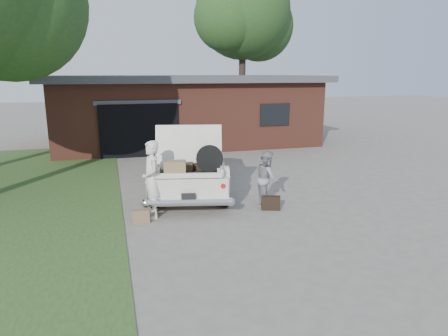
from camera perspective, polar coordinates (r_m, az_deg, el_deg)
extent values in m
plane|color=gray|center=(9.70, 0.99, -7.13)|extent=(90.00, 90.00, 0.00)
cube|color=#2D4C1E|center=(12.49, -28.53, -4.04)|extent=(6.00, 16.00, 0.02)
cube|color=brown|center=(20.60, -5.79, 8.00)|extent=(12.00, 7.00, 3.00)
cube|color=#4C4C51|center=(20.52, -5.90, 12.59)|extent=(12.80, 7.80, 0.30)
cube|color=black|center=(16.93, -12.00, 5.27)|extent=(3.20, 0.30, 2.20)
cube|color=#4C4C51|center=(16.74, -12.17, 9.14)|extent=(3.50, 0.12, 0.18)
cube|color=black|center=(18.23, 7.25, 7.59)|extent=(1.40, 0.08, 1.00)
sphere|color=#2D5222|center=(12.89, -28.56, 20.06)|extent=(4.17, 4.17, 4.17)
cylinder|color=#38281E|center=(26.92, 2.60, 12.27)|extent=(0.44, 0.44, 5.80)
sphere|color=#2D5222|center=(27.19, 2.71, 21.47)|extent=(6.01, 6.01, 6.01)
sphere|color=#2D5222|center=(28.10, 5.04, 19.47)|extent=(4.51, 4.51, 4.51)
sphere|color=#2D5222|center=(26.05, 0.58, 20.70)|extent=(4.21, 4.21, 4.21)
cube|color=white|center=(11.97, -4.76, -0.04)|extent=(2.98, 5.33, 0.65)
cube|color=#BAB8A4|center=(12.15, -4.78, 2.95)|extent=(2.06, 2.33, 0.52)
cube|color=black|center=(13.10, -4.69, 3.61)|extent=(1.54, 0.42, 0.44)
cube|color=black|center=(11.21, -4.89, 1.97)|extent=(1.54, 0.42, 0.44)
cylinder|color=black|center=(10.46, -9.81, -3.86)|extent=(0.36, 0.70, 0.66)
cylinder|color=black|center=(10.41, -0.05, -3.75)|extent=(0.36, 0.70, 0.66)
cylinder|color=black|center=(13.76, -8.27, 0.35)|extent=(0.36, 0.70, 0.66)
cylinder|color=black|center=(13.72, -0.88, 0.45)|extent=(0.36, 0.70, 0.66)
cylinder|color=silver|center=(9.56, -5.08, -4.92)|extent=(2.05, 0.63, 0.18)
cylinder|color=#A5140F|center=(9.58, -10.07, -2.65)|extent=(0.14, 0.12, 0.12)
cylinder|color=#A5140F|center=(9.53, -0.14, -2.53)|extent=(0.14, 0.12, 0.12)
cube|color=black|center=(9.50, -5.10, -4.09)|extent=(0.34, 0.10, 0.17)
cube|color=black|center=(10.03, -5.04, -0.63)|extent=(1.77, 1.42, 0.04)
cube|color=white|center=(10.07, -9.65, -0.14)|extent=(0.30, 1.09, 0.18)
cube|color=white|center=(10.02, -0.44, -0.01)|extent=(0.30, 1.09, 0.18)
cube|color=white|center=(9.48, -5.14, -1.09)|extent=(1.59, 0.41, 0.12)
cube|color=white|center=(10.28, -5.05, 2.97)|extent=(1.74, 0.75, 1.12)
cube|color=#45321D|center=(10.09, -6.28, 0.13)|extent=(0.70, 0.53, 0.20)
cube|color=olive|center=(9.64, -7.00, -0.04)|extent=(0.58, 0.44, 0.36)
cube|color=black|center=(10.28, -4.10, 0.33)|extent=(0.62, 0.48, 0.17)
cylinder|color=black|center=(9.90, -2.07, 1.34)|extent=(0.69, 0.31, 0.67)
imported|color=silver|center=(9.62, -10.29, -1.66)|extent=(0.53, 0.73, 1.87)
imported|color=gray|center=(10.46, 6.13, -1.48)|extent=(0.64, 0.77, 1.46)
cube|color=#836042|center=(9.54, -11.71, -6.78)|extent=(0.42, 0.22, 0.31)
cube|color=black|center=(10.25, 6.68, -4.99)|extent=(0.50, 0.29, 0.37)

